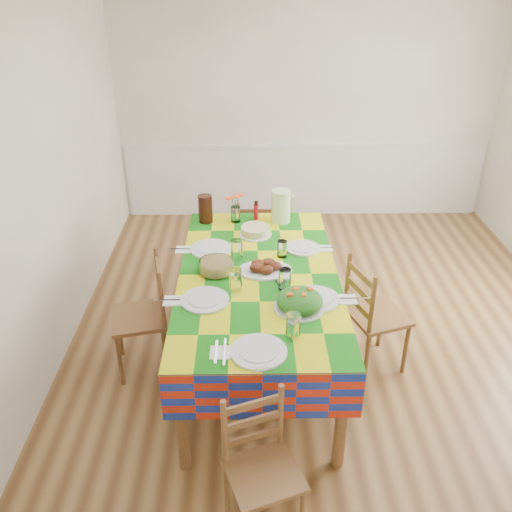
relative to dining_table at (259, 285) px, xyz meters
The scene contains 22 objects.
room 0.99m from the dining_table, 36.67° to the left, with size 4.58×5.08×2.78m.
wainscot 3.04m from the dining_table, 77.87° to the left, with size 4.41×0.06×0.92m.
dining_table is the anchor object (origin of this frame).
setting_near_head 0.87m from the dining_table, 86.57° to the right, with size 0.55×0.37×0.16m.
setting_left_near 0.45m from the dining_table, 135.79° to the right, with size 0.61×0.36×0.16m.
setting_left_far 0.47m from the dining_table, 132.53° to the left, with size 0.61×0.36×0.16m.
setting_right_near 0.46m from the dining_table, 43.10° to the right, with size 0.62×0.36×0.16m.
setting_right_far 0.48m from the dining_table, 48.52° to the left, with size 0.52×0.30×0.13m.
meat_platter 0.14m from the dining_table, 37.20° to the left, with size 0.40×0.29×0.08m.
salad_platter 0.54m from the dining_table, 59.61° to the right, with size 0.34×0.34×0.14m.
pasta_bowl 0.35m from the dining_table, behind, with size 0.26×0.26×0.09m.
cake 0.66m from the dining_table, 91.41° to the left, with size 0.28×0.28×0.08m.
serving_utensils 0.24m from the dining_table, 36.80° to the right, with size 0.16×0.35×0.01m.
flower_vase 0.96m from the dining_table, 101.43° to the left, with size 0.17×0.14×0.27m.
hot_sauce 0.98m from the dining_table, 90.14° to the left, with size 0.04×0.04×0.17m, color red.
green_pitcher 0.97m from the dining_table, 76.82° to the left, with size 0.17×0.17×0.29m, color #C8EAA5.
tea_pitcher 1.05m from the dining_table, 116.01° to the left, with size 0.12×0.12×0.25m, color black.
name_card 1.06m from the dining_table, 89.86° to the right, with size 0.10×0.03×0.02m, color silver.
chair_near 1.43m from the dining_table, 90.58° to the right, with size 0.49×0.48×0.88m.
chair_far 1.43m from the dining_table, 90.02° to the left, with size 0.39×0.37×0.87m.
chair_left 0.93m from the dining_table, behind, with size 0.49×0.50×0.97m.
chair_right 0.93m from the dining_table, ahead, with size 0.52×0.54×0.97m.
Camera 1 is at (-0.71, -3.92, 2.91)m, focal length 38.00 mm.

